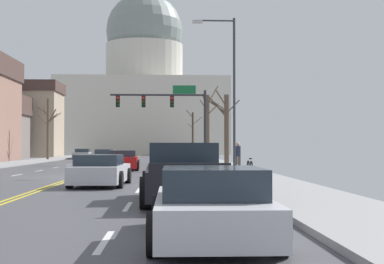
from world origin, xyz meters
name	(u,v)px	position (x,y,z in m)	size (l,w,h in m)	color
ground	(77,176)	(0.00, 0.00, 0.02)	(20.00, 180.00, 0.20)	#47474D
signal_gantry	(170,107)	(4.72, 17.57, 4.75)	(7.91, 0.41, 6.41)	#28282D
street_lamp_right	(229,81)	(7.90, 2.47, 5.15)	(2.39, 0.24, 8.51)	#333338
capitol_building	(144,93)	(0.00, 78.49, 11.78)	(30.99, 22.16, 33.32)	beige
sedan_near_00	(179,159)	(5.38, 13.57, 0.56)	(1.97, 4.69, 1.19)	black
sedan_near_01	(123,161)	(1.65, 7.83, 0.61)	(2.18, 4.66, 1.27)	#B71414
sedan_near_02	(185,165)	(5.43, 1.14, 0.55)	(2.07, 4.58, 1.14)	navy
sedan_near_03	(100,171)	(1.91, -6.26, 0.58)	(2.18, 4.54, 1.22)	silver
pickup_truck_near_04	(184,176)	(4.97, -12.57, 0.72)	(2.43, 5.27, 1.64)	black
sedan_near_05	(211,206)	(5.23, -18.92, 0.57)	(2.02, 4.27, 1.21)	silver
sedan_oncoming_00	(104,156)	(-1.75, 26.59, 0.56)	(2.05, 4.50, 1.22)	silver
sedan_oncoming_01	(82,154)	(-5.45, 37.30, 0.58)	(2.13, 4.35, 1.22)	#9EA3A8
flank_building_02	(22,119)	(-15.26, 48.19, 5.15)	(10.37, 7.50, 10.19)	tan
bare_tree_00	(208,125)	(8.34, 24.79, 3.50)	(1.86, 2.80, 7.15)	brown
bare_tree_02	(226,127)	(8.17, 6.71, 2.71)	(2.05, 1.67, 5.14)	brown
bare_tree_03	(48,127)	(-8.11, 31.00, 3.56)	(2.41, 1.65, 6.42)	brown
bare_tree_04	(193,133)	(8.06, 50.55, 3.41)	(2.35, 2.52, 6.50)	#423328
pedestrian_00	(238,155)	(8.65, 4.47, 1.04)	(0.35, 0.34, 1.63)	#4C4238
bicycle_parked	(250,168)	(8.55, -0.91, 0.49)	(0.12, 1.77, 0.85)	black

